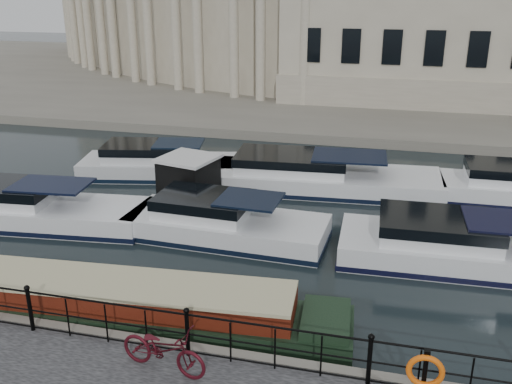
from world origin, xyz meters
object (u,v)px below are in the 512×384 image
narrowboat (75,305)px  harbour_hut (189,185)px  life_ring_post (425,372)px  bicycle (163,349)px

narrowboat → harbour_hut: 8.24m
narrowboat → harbour_hut: harbour_hut is taller
life_ring_post → narrowboat: life_ring_post is taller
narrowboat → harbour_hut: size_ratio=4.60×
narrowboat → harbour_hut: bearing=84.4°
life_ring_post → harbour_hut: 13.34m
narrowboat → life_ring_post: bearing=-16.3°
life_ring_post → narrowboat: 9.14m
harbour_hut → bicycle: bearing=-59.0°
life_ring_post → harbour_hut: size_ratio=0.38×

